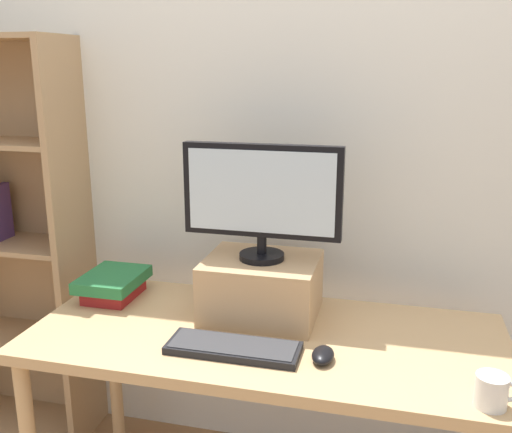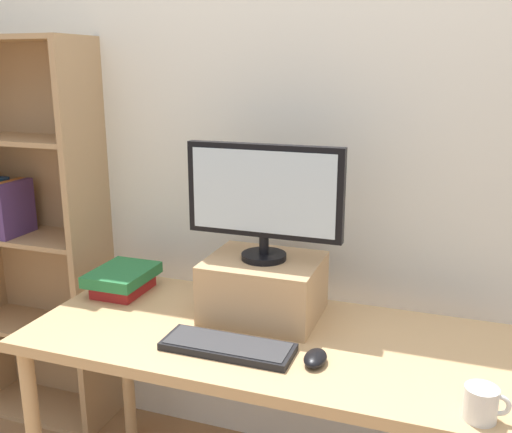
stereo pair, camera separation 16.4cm
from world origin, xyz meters
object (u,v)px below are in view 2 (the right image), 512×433
object	(u,v)px
bookshelf_unit	(30,232)
computer_monitor	(264,196)
book_stack	(123,279)
desk	(263,355)
riser_box	(264,287)
coffee_mug	(482,404)
computer_mouse	(315,358)
keyboard	(228,346)

from	to	relation	value
bookshelf_unit	computer_monitor	size ratio (longest dim) A/B	3.21
book_stack	desk	bearing A→B (deg)	-13.43
riser_box	coffee_mug	size ratio (longest dim) A/B	3.45
computer_monitor	coffee_mug	xyz separation A→B (m)	(0.69, -0.39, -0.38)
computer_mouse	riser_box	bearing A→B (deg)	133.03
riser_box	coffee_mug	bearing A→B (deg)	-29.46
bookshelf_unit	book_stack	distance (m)	0.63
computer_monitor	keyboard	bearing A→B (deg)	-94.23
computer_monitor	bookshelf_unit	bearing A→B (deg)	169.27
bookshelf_unit	computer_mouse	bearing A→B (deg)	-18.93
keyboard	book_stack	world-z (taller)	book_stack
desk	book_stack	distance (m)	0.64
keyboard	computer_mouse	size ratio (longest dim) A/B	3.84
keyboard	bookshelf_unit	bearing A→B (deg)	156.64
riser_box	computer_mouse	distance (m)	0.37
computer_monitor	computer_mouse	distance (m)	0.54
bookshelf_unit	riser_box	bearing A→B (deg)	-10.66
riser_box	book_stack	bearing A→B (deg)	178.52
riser_box	coffee_mug	xyz separation A→B (m)	(0.69, -0.39, -0.06)
coffee_mug	bookshelf_unit	bearing A→B (deg)	161.83
riser_box	computer_monitor	xyz separation A→B (m)	(0.00, -0.00, 0.32)
riser_box	keyboard	distance (m)	0.29
bookshelf_unit	riser_box	world-z (taller)	bookshelf_unit
keyboard	book_stack	distance (m)	0.62
keyboard	coffee_mug	distance (m)	0.72
bookshelf_unit	coffee_mug	xyz separation A→B (m)	(1.84, -0.61, -0.08)
book_stack	coffee_mug	size ratio (longest dim) A/B	2.36
computer_monitor	keyboard	distance (m)	0.49
riser_box	keyboard	world-z (taller)	riser_box
bookshelf_unit	computer_monitor	world-z (taller)	bookshelf_unit
riser_box	computer_mouse	size ratio (longest dim) A/B	3.61
desk	keyboard	distance (m)	0.18
coffee_mug	keyboard	bearing A→B (deg)	170.87
desk	riser_box	size ratio (longest dim) A/B	4.02
computer_monitor	coffee_mug	bearing A→B (deg)	-29.36
book_stack	coffee_mug	distance (m)	1.31
keyboard	coffee_mug	bearing A→B (deg)	-9.13
bookshelf_unit	coffee_mug	size ratio (longest dim) A/B	15.46
keyboard	computer_mouse	bearing A→B (deg)	2.12
computer_monitor	desk	bearing A→B (deg)	-71.19
keyboard	book_stack	size ratio (longest dim) A/B	1.56
desk	bookshelf_unit	bearing A→B (deg)	163.84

